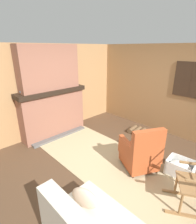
# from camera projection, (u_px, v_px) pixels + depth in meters

# --- Properties ---
(ground_plane) EXTENTS (14.00, 14.00, 0.00)m
(ground_plane) POSITION_uv_depth(u_px,v_px,m) (111.00, 169.00, 3.54)
(ground_plane) COLOR #4C3523
(wood_panel_wall_left) EXTENTS (0.06, 5.28, 2.41)m
(wood_panel_wall_left) POSITION_uv_depth(u_px,v_px,m) (47.00, 91.00, 4.72)
(wood_panel_wall_left) COLOR #9E7247
(wood_panel_wall_left) RESTS_ON ground
(wood_panel_wall_back) EXTENTS (5.28, 0.09, 2.41)m
(wood_panel_wall_back) POSITION_uv_depth(u_px,v_px,m) (172.00, 91.00, 4.66)
(wood_panel_wall_back) COLOR #9E7247
(wood_panel_wall_back) RESTS_ON ground
(fireplace_hearth) EXTENTS (0.62, 1.86, 1.29)m
(fireplace_hearth) POSITION_uv_depth(u_px,v_px,m) (53.00, 113.00, 4.75)
(fireplace_hearth) COLOR brown
(fireplace_hearth) RESTS_ON ground
(chimney_breast) EXTENTS (0.36, 1.55, 1.10)m
(chimney_breast) POSITION_uv_depth(u_px,v_px,m) (49.00, 68.00, 4.34)
(chimney_breast) COLOR brown
(chimney_breast) RESTS_ON fireplace_hearth
(area_rug) EXTENTS (3.73, 1.56, 0.01)m
(area_rug) POSITION_uv_depth(u_px,v_px,m) (110.00, 162.00, 3.73)
(area_rug) COLOR tan
(area_rug) RESTS_ON ground
(armchair) EXTENTS (0.89, 0.87, 0.96)m
(armchair) POSITION_uv_depth(u_px,v_px,m) (140.00, 153.00, 3.44)
(armchair) COLOR #A84723
(armchair) RESTS_ON ground
(firewood_stack) EXTENTS (0.47, 0.42, 0.14)m
(firewood_stack) POSITION_uv_depth(u_px,v_px,m) (137.00, 131.00, 5.00)
(firewood_stack) COLOR brown
(firewood_stack) RESTS_ON ground
(laundry_basket) EXTENTS (0.51, 0.43, 0.29)m
(laundry_basket) POSITION_uv_depth(u_px,v_px,m) (180.00, 167.00, 3.35)
(laundry_basket) COLOR white
(laundry_basket) RESTS_ON ground
(oil_lamp_vase) EXTENTS (0.12, 0.12, 0.30)m
(oil_lamp_vase) POSITION_uv_depth(u_px,v_px,m) (22.00, 89.00, 4.05)
(oil_lamp_vase) COLOR #47708E
(oil_lamp_vase) RESTS_ON fireplace_hearth
(storage_case) EXTENTS (0.17, 0.25, 0.11)m
(storage_case) POSITION_uv_depth(u_px,v_px,m) (63.00, 85.00, 4.79)
(storage_case) COLOR black
(storage_case) RESTS_ON fireplace_hearth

